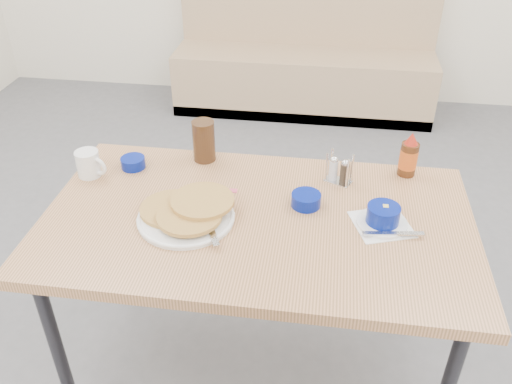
# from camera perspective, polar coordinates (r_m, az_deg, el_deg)

# --- Properties ---
(booth_bench) EXTENTS (1.90, 0.56, 1.22)m
(booth_bench) POSITION_cam_1_polar(r_m,az_deg,el_deg) (4.20, 5.13, 13.47)
(booth_bench) COLOR tan
(booth_bench) RESTS_ON ground
(dining_table) EXTENTS (1.40, 0.80, 0.76)m
(dining_table) POSITION_cam_1_polar(r_m,az_deg,el_deg) (1.80, 0.11, -4.24)
(dining_table) COLOR tan
(dining_table) RESTS_ON ground
(pancake_plate) EXTENTS (0.31, 0.31, 0.06)m
(pancake_plate) POSITION_cam_1_polar(r_m,az_deg,el_deg) (1.76, -7.27, -2.19)
(pancake_plate) COLOR white
(pancake_plate) RESTS_ON dining_table
(coffee_mug) EXTENTS (0.12, 0.09, 0.10)m
(coffee_mug) POSITION_cam_1_polar(r_m,az_deg,el_deg) (2.04, -17.16, 2.89)
(coffee_mug) COLOR white
(coffee_mug) RESTS_ON dining_table
(grits_setting) EXTENTS (0.24, 0.22, 0.07)m
(grits_setting) POSITION_cam_1_polar(r_m,az_deg,el_deg) (1.76, 13.21, -2.61)
(grits_setting) COLOR white
(grits_setting) RESTS_ON dining_table
(creamer_bowl) EXTENTS (0.09, 0.09, 0.04)m
(creamer_bowl) POSITION_cam_1_polar(r_m,az_deg,el_deg) (2.07, -12.81, 3.03)
(creamer_bowl) COLOR navy
(creamer_bowl) RESTS_ON dining_table
(butter_bowl) EXTENTS (0.10, 0.10, 0.04)m
(butter_bowl) POSITION_cam_1_polar(r_m,az_deg,el_deg) (1.81, 5.29, -0.84)
(butter_bowl) COLOR navy
(butter_bowl) RESTS_ON dining_table
(amber_tumbler) EXTENTS (0.10, 0.10, 0.16)m
(amber_tumbler) POSITION_cam_1_polar(r_m,az_deg,el_deg) (2.05, -5.51, 5.38)
(amber_tumbler) COLOR #3A2312
(amber_tumbler) RESTS_ON dining_table
(condiment_caddy) EXTENTS (0.11, 0.09, 0.11)m
(condiment_caddy) POSITION_cam_1_polar(r_m,az_deg,el_deg) (1.94, 8.71, 2.10)
(condiment_caddy) COLOR silver
(condiment_caddy) RESTS_ON dining_table
(syrup_bottle) EXTENTS (0.06, 0.06, 0.17)m
(syrup_bottle) POSITION_cam_1_polar(r_m,az_deg,el_deg) (2.02, 15.77, 3.60)
(syrup_bottle) COLOR #47230F
(syrup_bottle) RESTS_ON dining_table
(sugar_wrapper) EXTENTS (0.04, 0.03, 0.00)m
(sugar_wrapper) POSITION_cam_1_polar(r_m,az_deg,el_deg) (1.89, -2.58, 0.15)
(sugar_wrapper) COLOR #DF4A68
(sugar_wrapper) RESTS_ON dining_table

